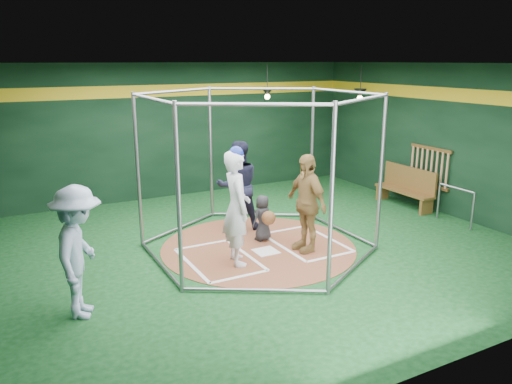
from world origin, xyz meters
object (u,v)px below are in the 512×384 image
umpire (238,186)px  dugout_bench (407,186)px  visitor_leopard (306,203)px  batter_figure (237,207)px

umpire → dugout_bench: bearing=-171.2°
visitor_leopard → batter_figure: bearing=-95.0°
umpire → batter_figure: bearing=77.0°
batter_figure → visitor_leopard: (1.43, -0.06, -0.11)m
dugout_bench → umpire: bearing=175.1°
dugout_bench → visitor_leopard: bearing=-161.0°
dugout_bench → batter_figure: bearing=-166.4°
visitor_leopard → umpire: 1.83m
visitor_leopard → dugout_bench: visitor_leopard is taller
visitor_leopard → umpire: size_ratio=0.98×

